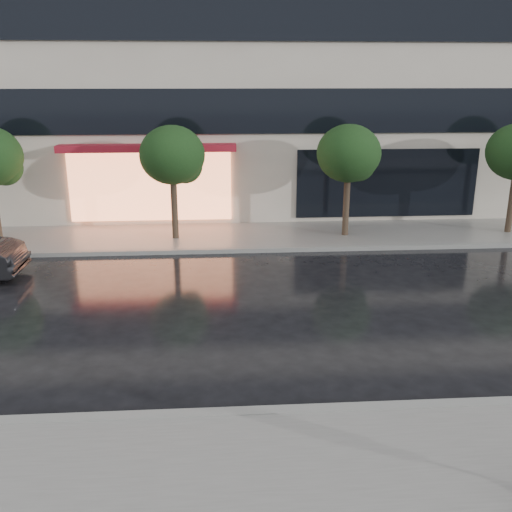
{
  "coord_description": "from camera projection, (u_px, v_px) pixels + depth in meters",
  "views": [
    {
      "loc": [
        -1.5,
        -9.36,
        5.51
      ],
      "look_at": [
        -0.62,
        3.63,
        1.4
      ],
      "focal_mm": 40.0,
      "sensor_mm": 36.0,
      "label": 1
    }
  ],
  "objects": [
    {
      "name": "tree_mid_east",
      "position": [
        350.0,
        156.0,
        19.53
      ],
      "size": [
        2.2,
        2.2,
        3.99
      ],
      "color": "#33261C",
      "rests_on": "ground"
    },
    {
      "name": "sidewalk_near",
      "position": [
        337.0,
        507.0,
        7.55
      ],
      "size": [
        60.0,
        4.5,
        0.12
      ],
      "primitive_type": "cube",
      "color": "slate",
      "rests_on": "ground"
    },
    {
      "name": "curb_far",
      "position": [
        265.0,
        250.0,
        18.73
      ],
      "size": [
        60.0,
        0.25,
        0.14
      ],
      "primitive_type": "cube",
      "color": "gray",
      "rests_on": "ground"
    },
    {
      "name": "ground",
      "position": [
        302.0,
        385.0,
        10.66
      ],
      "size": [
        120.0,
        120.0,
        0.0
      ],
      "primitive_type": "plane",
      "color": "black",
      "rests_on": "ground"
    },
    {
      "name": "curb_near",
      "position": [
        311.0,
        411.0,
        9.69
      ],
      "size": [
        60.0,
        0.25,
        0.14
      ],
      "primitive_type": "cube",
      "color": "gray",
      "rests_on": "ground"
    },
    {
      "name": "sidewalk_far",
      "position": [
        261.0,
        236.0,
        20.4
      ],
      "size": [
        60.0,
        3.5,
        0.12
      ],
      "primitive_type": "cube",
      "color": "slate",
      "rests_on": "ground"
    },
    {
      "name": "tree_mid_west",
      "position": [
        174.0,
        157.0,
        19.14
      ],
      "size": [
        2.2,
        2.2,
        3.99
      ],
      "color": "#33261C",
      "rests_on": "ground"
    }
  ]
}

